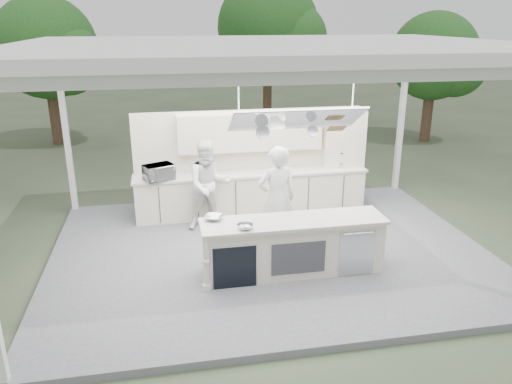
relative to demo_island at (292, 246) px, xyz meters
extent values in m
plane|color=#455238|center=(-0.18, 0.91, -0.60)|extent=(90.00, 90.00, 0.00)
cube|color=slate|center=(-0.18, 0.91, -0.54)|extent=(8.00, 6.00, 0.12)
cube|color=white|center=(3.72, 3.81, 1.25)|extent=(0.12, 0.12, 3.70)
cube|color=white|center=(-4.08, 3.81, 1.25)|extent=(0.12, 0.12, 3.70)
cube|color=white|center=(-0.18, 0.91, 3.18)|extent=(8.20, 6.20, 0.16)
cube|color=white|center=(-0.18, -1.99, 3.02)|extent=(8.00, 0.12, 0.16)
cube|color=white|center=(-0.18, 3.81, 3.02)|extent=(8.00, 0.12, 0.16)
cube|color=white|center=(-4.08, 0.91, 3.02)|extent=(0.12, 6.00, 0.16)
cube|color=white|center=(3.72, 0.91, 3.02)|extent=(0.12, 6.00, 0.16)
cube|color=white|center=(0.02, 0.01, 2.15)|extent=(2.00, 0.71, 0.43)
cube|color=white|center=(0.02, 0.01, 2.15)|extent=(2.06, 0.76, 0.46)
cylinder|color=white|center=(-0.88, 0.01, 2.63)|extent=(0.02, 0.02, 0.95)
cylinder|color=white|center=(0.92, 0.01, 2.63)|extent=(0.02, 0.02, 0.95)
cylinder|color=silver|center=(-0.48, 0.16, 1.93)|extent=(0.22, 0.14, 0.21)
cylinder|color=silver|center=(0.32, 0.11, 1.93)|extent=(0.18, 0.12, 0.18)
cube|color=olive|center=(0.72, 0.13, 1.95)|extent=(0.28, 0.18, 0.12)
cube|color=beige|center=(0.02, 0.01, -0.03)|extent=(3.00, 0.70, 0.90)
cube|color=silver|center=(0.02, 0.01, 0.45)|extent=(3.10, 0.78, 0.05)
cylinder|color=beige|center=(-1.48, -0.34, -0.02)|extent=(0.11, 0.11, 0.92)
cube|color=black|center=(-1.03, -0.34, -0.12)|extent=(0.70, 0.04, 0.72)
cube|color=silver|center=(-1.03, -0.35, -0.12)|extent=(0.74, 0.03, 0.72)
cube|color=#39393F|center=(0.02, -0.35, -0.06)|extent=(0.90, 0.02, 0.55)
cube|color=silver|center=(1.02, -0.35, -0.06)|extent=(0.62, 0.02, 0.78)
cube|color=beige|center=(-0.18, 2.81, -0.03)|extent=(5.00, 0.65, 0.90)
cube|color=silver|center=(-0.18, 2.81, 0.45)|extent=(5.08, 0.72, 0.05)
cube|color=beige|center=(-0.18, 3.11, 0.65)|extent=(5.00, 0.10, 2.25)
cube|color=beige|center=(-0.18, 2.98, 1.32)|extent=(3.10, 0.38, 0.80)
cube|color=beige|center=(1.92, 2.93, 1.07)|extent=(0.90, 0.45, 1.30)
cube|color=olive|center=(1.92, 2.93, 1.07)|extent=(0.84, 0.40, 0.03)
cylinder|color=silver|center=(1.82, 2.79, 0.53)|extent=(0.20, 0.20, 0.12)
cylinder|color=black|center=(1.82, 2.79, 0.69)|extent=(0.17, 0.17, 0.20)
cylinder|color=black|center=(2.17, 2.79, 0.52)|extent=(0.16, 0.16, 0.10)
cone|color=black|center=(2.17, 2.79, 0.69)|extent=(0.14, 0.14, 0.24)
cylinder|color=#4C3526|center=(-5.68, 10.91, 0.45)|extent=(0.36, 0.36, 2.10)
sphere|color=#305E22|center=(-5.68, 10.91, 2.69)|extent=(3.40, 3.40, 3.40)
sphere|color=#305E22|center=(-5.00, 10.40, 2.35)|extent=(2.38, 2.38, 2.38)
cylinder|color=#4C3526|center=(2.32, 12.91, 0.63)|extent=(0.36, 0.36, 2.45)
sphere|color=#305E22|center=(2.32, 12.91, 3.25)|extent=(4.00, 4.00, 4.00)
sphere|color=#305E22|center=(3.12, 12.31, 2.85)|extent=(2.80, 2.80, 2.80)
cylinder|color=#4C3526|center=(7.32, 8.91, 0.37)|extent=(0.36, 0.36, 1.92)
sphere|color=#305E22|center=(7.32, 8.91, 2.38)|extent=(3.00, 3.00, 3.00)
sphere|color=#305E22|center=(7.92, 8.46, 2.08)|extent=(2.10, 2.10, 2.10)
imported|color=white|center=(-0.06, 0.88, 0.52)|extent=(0.78, 0.57, 2.00)
imported|color=white|center=(-1.17, 2.18, 0.45)|extent=(0.98, 0.81, 1.84)
imported|color=silver|center=(-2.15, 2.61, 0.64)|extent=(0.70, 0.60, 0.33)
imported|color=silver|center=(-1.28, 0.26, 0.51)|extent=(0.39, 0.39, 0.07)
imported|color=#B3B5BA|center=(-0.83, -0.21, 0.51)|extent=(0.26, 0.26, 0.08)
camera|label=1|loc=(-2.02, -7.37, 3.64)|focal=35.00mm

